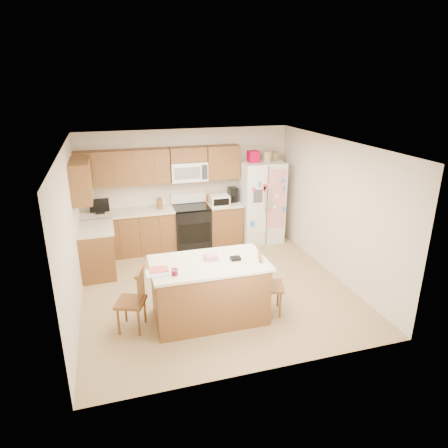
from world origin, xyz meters
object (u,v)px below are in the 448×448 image
object	(u,v)px
stove	(191,226)
refrigerator	(261,201)
windsor_chair_right	(268,285)
windsor_chair_back	(195,273)
island	(209,290)
windsor_chair_left	(132,302)

from	to	relation	value
stove	refrigerator	world-z (taller)	refrigerator
windsor_chair_right	stove	bearing A→B (deg)	101.24
stove	windsor_chair_back	distance (m)	2.14
island	windsor_chair_left	bearing A→B (deg)	178.38
refrigerator	windsor_chair_left	xyz separation A→B (m)	(-3.04, -2.73, -0.47)
refrigerator	island	size ratio (longest dim) A/B	1.14
windsor_chair_right	windsor_chair_back	bearing A→B (deg)	139.83
refrigerator	island	world-z (taller)	refrigerator
island	windsor_chair_right	bearing A→B (deg)	-6.53
island	windsor_chair_back	distance (m)	0.73
refrigerator	windsor_chair_left	size ratio (longest dim) A/B	2.13
island	windsor_chair_right	world-z (taller)	island
stove	refrigerator	size ratio (longest dim) A/B	0.55
windsor_chair_right	windsor_chair_left	bearing A→B (deg)	176.18
refrigerator	windsor_chair_left	bearing A→B (deg)	-138.03
stove	windsor_chair_left	bearing A→B (deg)	-117.69
refrigerator	windsor_chair_left	world-z (taller)	refrigerator
windsor_chair_left	windsor_chair_right	xyz separation A→B (m)	(2.05, -0.14, 0.01)
stove	windsor_chair_back	bearing A→B (deg)	-100.76
island	refrigerator	bearing A→B (deg)	55.46
refrigerator	windsor_chair_back	size ratio (longest dim) A/B	2.37
windsor_chair_left	windsor_chair_back	xyz separation A→B (m)	(1.07, 0.69, -0.04)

